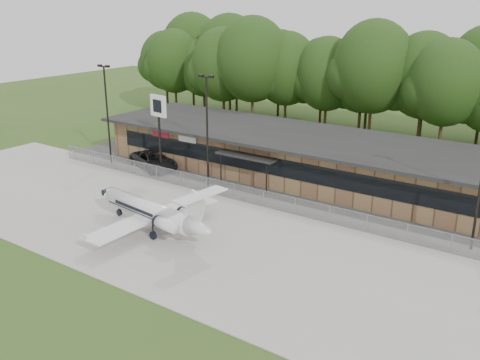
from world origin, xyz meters
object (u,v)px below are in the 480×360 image
Objects in this scene: suv at (154,160)px; terminal at (296,154)px; business_jet at (153,212)px; pole_sign at (159,114)px.

terminal is at bearing -44.53° from suv.
business_jet is 1.64× the size of pole_sign.
suv is 0.81× the size of pole_sign.
terminal is 6.48× the size of suv.
pole_sign reaches higher than terminal.
pole_sign is (-9.03, 10.56, 4.45)m from business_jet.
terminal is 3.19× the size of business_jet.
business_jet is 14.59m from pole_sign.
business_jet is at bearing -96.70° from terminal.
terminal is at bearing 90.25° from business_jet.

